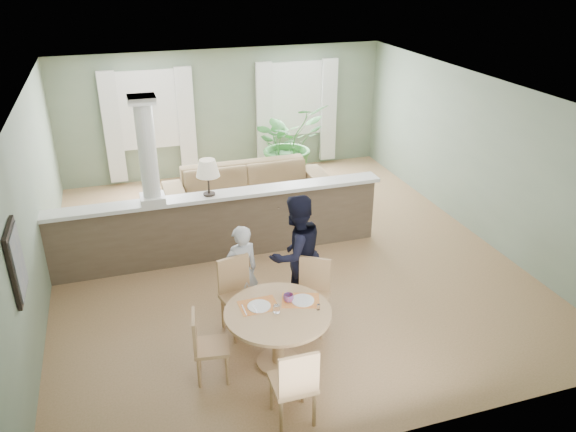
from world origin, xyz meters
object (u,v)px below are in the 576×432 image
object	(u,v)px
man_person	(296,254)
dining_table	(278,322)
chair_far_boy	(238,292)
houseplant	(288,143)
sofa	(250,192)
chair_near	(295,383)
child_person	(241,272)
chair_side	(205,343)
chair_far_man	(313,291)

from	to	relation	value
man_person	dining_table	bearing A→B (deg)	41.86
dining_table	chair_far_boy	bearing A→B (deg)	109.00
houseplant	dining_table	size ratio (longest dim) A/B	1.35
sofa	chair_near	bearing A→B (deg)	-99.30
sofa	man_person	distance (m)	3.21
houseplant	child_person	distance (m)	5.04
houseplant	child_person	xyz separation A→B (m)	(-2.10, -4.57, -0.16)
child_person	man_person	bearing A→B (deg)	162.13
houseplant	dining_table	distance (m)	6.00
chair_side	chair_far_man	bearing A→B (deg)	-59.97
chair_far_man	sofa	bearing A→B (deg)	120.30
houseplant	dining_table	xyz separation A→B (m)	(-1.93, -5.67, -0.24)
sofa	man_person	size ratio (longest dim) A/B	1.84
chair_near	child_person	distance (m)	2.07
sofa	chair_far_man	world-z (taller)	chair_far_man
dining_table	chair_side	world-z (taller)	chair_side
sofa	dining_table	bearing A→B (deg)	-99.85
dining_table	chair_side	bearing A→B (deg)	178.99
dining_table	chair_far_man	size ratio (longest dim) A/B	1.31
chair_far_boy	chair_side	world-z (taller)	chair_far_boy
sofa	chair_near	distance (m)	5.26
dining_table	chair_side	xyz separation A→B (m)	(-0.86, 0.02, -0.12)
houseplant	child_person	world-z (taller)	houseplant
sofa	child_person	bearing A→B (deg)	-106.17
sofa	chair_far_man	bearing A→B (deg)	-91.39
sofa	man_person	world-z (taller)	man_person
dining_table	chair_far_boy	size ratio (longest dim) A/B	1.25
sofa	dining_table	distance (m)	4.29
chair_near	man_person	size ratio (longest dim) A/B	0.58
houseplant	chair_side	world-z (taller)	houseplant
houseplant	chair_far_man	world-z (taller)	houseplant
sofa	chair_far_boy	bearing A→B (deg)	-106.69
child_person	dining_table	bearing A→B (deg)	84.94
sofa	dining_table	size ratio (longest dim) A/B	2.49
chair_side	child_person	xyz separation A→B (m)	(0.68, 1.08, 0.19)
dining_table	chair_side	distance (m)	0.87
houseplant	man_person	xyz separation A→B (m)	(-1.36, -4.62, 0.00)
sofa	chair_far_man	distance (m)	3.63
chair_far_boy	child_person	size ratio (longest dim) A/B	0.74
houseplant	chair_far_boy	world-z (taller)	houseplant
child_person	man_person	distance (m)	0.76
sofa	chair_near	world-z (taller)	chair_near
sofa	dining_table	xyz separation A→B (m)	(-0.72, -4.23, 0.15)
chair_near	child_person	world-z (taller)	child_person
houseplant	sofa	bearing A→B (deg)	-129.99
chair_far_man	child_person	xyz separation A→B (m)	(-0.82, 0.50, 0.15)
chair_far_boy	man_person	bearing A→B (deg)	2.44
chair_side	sofa	bearing A→B (deg)	-11.69
chair_far_boy	chair_far_man	distance (m)	0.96
chair_far_man	chair_near	bearing A→B (deg)	-84.36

